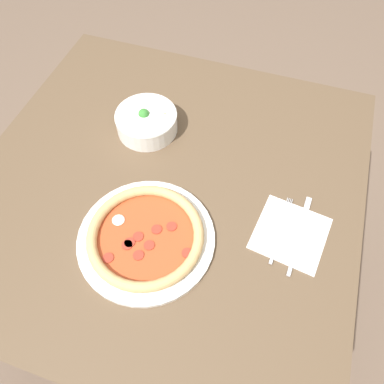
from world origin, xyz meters
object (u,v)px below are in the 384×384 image
(bowl, at_px, (147,121))
(knife, at_px, (298,238))
(pizza, at_px, (146,237))
(fork, at_px, (280,230))

(bowl, bearing_deg, knife, -24.52)
(pizza, xyz_separation_m, bowl, (-0.14, 0.34, 0.02))
(pizza, distance_m, knife, 0.38)
(bowl, xyz_separation_m, fork, (0.44, -0.22, -0.03))
(knife, bearing_deg, bowl, 68.99)
(pizza, xyz_separation_m, knife, (0.36, 0.12, -0.01))
(fork, relative_size, knife, 0.86)
(bowl, xyz_separation_m, knife, (0.49, -0.22, -0.03))
(bowl, distance_m, fork, 0.50)
(pizza, height_order, bowl, bowl)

